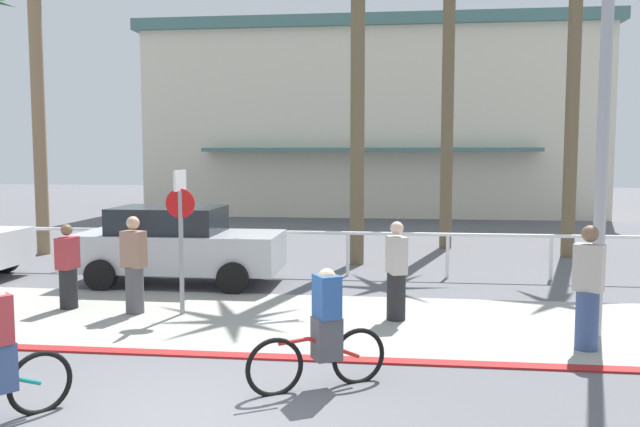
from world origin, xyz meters
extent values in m
plane|color=#5B5B60|center=(0.00, 10.00, 0.00)|extent=(80.00, 80.00, 0.00)
cube|color=#9E9E93|center=(0.00, 4.20, 0.01)|extent=(44.00, 4.00, 0.02)
cube|color=maroon|center=(0.00, 2.20, 0.01)|extent=(44.00, 0.24, 0.03)
cube|color=beige|center=(1.03, 27.02, 4.14)|extent=(20.45, 10.04, 8.28)
cube|color=#47706B|center=(1.03, 27.02, 8.53)|extent=(21.05, 10.64, 0.50)
cube|color=#47706B|center=(1.03, 21.50, 3.00)|extent=(14.31, 1.20, 0.16)
cylinder|color=white|center=(0.00, 8.50, 1.00)|extent=(25.24, 0.08, 0.08)
cylinder|color=white|center=(-5.74, 8.50, 0.50)|extent=(0.08, 0.08, 1.00)
cylinder|color=white|center=(-3.44, 8.50, 0.50)|extent=(0.08, 0.08, 1.00)
cylinder|color=white|center=(-1.15, 8.50, 0.50)|extent=(0.08, 0.08, 1.00)
cylinder|color=white|center=(1.15, 8.50, 0.50)|extent=(0.08, 0.08, 1.00)
cylinder|color=white|center=(3.44, 8.50, 0.50)|extent=(0.08, 0.08, 1.00)
cylinder|color=white|center=(5.74, 8.50, 0.50)|extent=(0.08, 0.08, 1.00)
cylinder|color=gray|center=(-1.47, 4.42, 1.10)|extent=(0.08, 0.08, 2.20)
cube|color=white|center=(-1.47, 4.42, 2.38)|extent=(0.04, 0.56, 0.36)
cylinder|color=red|center=(-1.47, 4.42, 1.98)|extent=(0.52, 0.03, 0.52)
cylinder|color=#9EA0A5|center=(5.37, 3.84, 3.75)|extent=(0.18, 0.18, 7.50)
cylinder|color=#846B4C|center=(-7.67, 10.76, 4.02)|extent=(0.36, 0.36, 8.05)
cylinder|color=brown|center=(1.26, 10.09, 4.88)|extent=(0.36, 0.36, 9.77)
cylinder|color=brown|center=(3.73, 13.30, 4.97)|extent=(0.36, 0.36, 9.94)
cylinder|color=brown|center=(6.95, 11.94, 4.77)|extent=(0.36, 0.36, 9.55)
cylinder|color=black|center=(-7.02, 7.87, 0.33)|extent=(0.66, 0.22, 0.66)
cube|color=#B2B7BC|center=(-2.41, 7.10, 0.73)|extent=(4.40, 1.80, 0.80)
cube|color=#1E2328|center=(-2.66, 7.10, 1.41)|extent=(2.29, 1.58, 0.56)
cylinder|color=black|center=(-1.01, 8.00, 0.33)|extent=(0.66, 0.22, 0.66)
cylinder|color=black|center=(-1.01, 6.20, 0.33)|extent=(0.66, 0.22, 0.66)
cylinder|color=black|center=(-3.82, 8.00, 0.33)|extent=(0.66, 0.22, 0.66)
cylinder|color=black|center=(-3.82, 6.20, 0.33)|extent=(0.66, 0.22, 0.66)
torus|color=black|center=(0.86, 0.83, 0.33)|extent=(0.66, 0.40, 0.72)
torus|color=black|center=(1.82, 1.37, 0.33)|extent=(0.66, 0.40, 0.72)
cylinder|color=red|center=(1.53, 1.20, 0.48)|extent=(0.63, 0.38, 0.35)
cylinder|color=red|center=(1.07, 0.95, 0.62)|extent=(0.36, 0.23, 0.07)
cylinder|color=red|center=(1.45, 1.16, 0.55)|extent=(0.05, 0.05, 0.44)
cylinder|color=silver|center=(0.91, 0.85, 0.88)|extent=(0.45, 0.28, 0.04)
cube|color=#4C4C51|center=(1.45, 1.16, 0.61)|extent=(0.42, 0.40, 0.52)
cube|color=#2D5699|center=(1.45, 1.16, 1.13)|extent=(0.39, 0.42, 0.52)
sphere|color=beige|center=(1.45, 1.16, 1.36)|extent=(0.22, 0.22, 0.22)
torus|color=black|center=(-1.60, 0.01, 0.33)|extent=(0.50, 0.60, 0.72)
cylinder|color=#197F7A|center=(-1.81, -0.25, 0.48)|extent=(0.47, 0.57, 0.35)
cylinder|color=#4C4C51|center=(-2.33, 4.38, 0.42)|extent=(0.40, 0.40, 0.84)
cube|color=#93705B|center=(-2.33, 4.38, 1.16)|extent=(0.46, 0.37, 0.65)
sphere|color=#D6A884|center=(-2.33, 4.38, 1.63)|extent=(0.23, 0.23, 0.23)
cylinder|color=#232326|center=(-3.68, 4.59, 0.38)|extent=(0.36, 0.36, 0.75)
cube|color=#A33338|center=(-3.68, 4.59, 1.04)|extent=(0.32, 0.43, 0.58)
sphere|color=brown|center=(-3.68, 4.59, 1.46)|extent=(0.21, 0.21, 0.21)
cylinder|color=#232326|center=(2.28, 4.45, 0.41)|extent=(0.41, 0.41, 0.82)
cube|color=#B7B2A8|center=(2.28, 4.45, 1.14)|extent=(0.39, 0.47, 0.63)
sphere|color=beige|center=(2.28, 4.45, 1.59)|extent=(0.23, 0.23, 0.23)
cylinder|color=#384C7A|center=(5.02, 3.07, 0.44)|extent=(0.43, 0.43, 0.88)
cube|color=#B7B2A8|center=(5.02, 3.07, 1.22)|extent=(0.48, 0.42, 0.68)
sphere|color=brown|center=(5.02, 3.07, 1.71)|extent=(0.24, 0.24, 0.24)
camera|label=1|loc=(2.28, -6.58, 2.85)|focal=36.76mm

